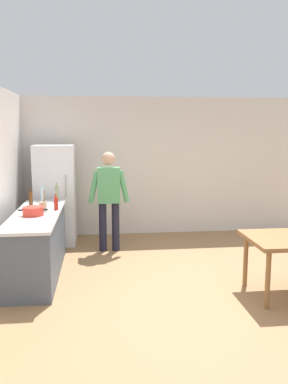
{
  "coord_description": "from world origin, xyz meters",
  "views": [
    {
      "loc": [
        -1.13,
        -4.83,
        2.06
      ],
      "look_at": [
        -0.45,
        0.98,
        1.15
      ],
      "focal_mm": 37.24,
      "sensor_mm": 36.0,
      "label": 1
    }
  ],
  "objects_px": {
    "bottle_water_clear": "(43,194)",
    "bottle_sauce_red": "(56,204)",
    "bottle_vinegar_tall": "(57,194)",
    "person": "(109,195)",
    "refrigerator": "(55,195)",
    "bottle_beer_brown": "(31,198)",
    "utensil_jar": "(43,206)",
    "cooking_pot": "(33,211)"
  },
  "relations": [
    {
      "from": "refrigerator",
      "to": "bottle_water_clear",
      "type": "xyz_separation_m",
      "value": [
        -0.14,
        -0.64,
        0.13
      ]
    },
    {
      "from": "cooking_pot",
      "to": "bottle_beer_brown",
      "type": "relative_size",
      "value": 1.54
    },
    {
      "from": "utensil_jar",
      "to": "bottle_sauce_red",
      "type": "distance_m",
      "value": 0.2
    },
    {
      "from": "refrigerator",
      "to": "cooking_pot",
      "type": "distance_m",
      "value": 1.75
    },
    {
      "from": "refrigerator",
      "to": "bottle_beer_brown",
      "type": "xyz_separation_m",
      "value": [
        -0.28,
        -0.93,
        0.11
      ]
    },
    {
      "from": "bottle_water_clear",
      "to": "bottle_beer_brown",
      "type": "height_order",
      "value": "bottle_water_clear"
    },
    {
      "from": "refrigerator",
      "to": "bottle_water_clear",
      "type": "bearing_deg",
      "value": -101.92
    },
    {
      "from": "bottle_sauce_red",
      "to": "bottle_vinegar_tall",
      "type": "height_order",
      "value": "bottle_vinegar_tall"
    },
    {
      "from": "bottle_sauce_red",
      "to": "bottle_beer_brown",
      "type": "xyz_separation_m",
      "value": [
        -0.44,
        0.47,
        0.01
      ]
    },
    {
      "from": "cooking_pot",
      "to": "utensil_jar",
      "type": "xyz_separation_m",
      "value": [
        0.1,
        0.25,
        0.02
      ]
    },
    {
      "from": "refrigerator",
      "to": "person",
      "type": "height_order",
      "value": "refrigerator"
    },
    {
      "from": "bottle_sauce_red",
      "to": "bottle_beer_brown",
      "type": "height_order",
      "value": "bottle_beer_brown"
    },
    {
      "from": "bottle_water_clear",
      "to": "bottle_beer_brown",
      "type": "distance_m",
      "value": 0.32
    },
    {
      "from": "bottle_water_clear",
      "to": "bottle_vinegar_tall",
      "type": "distance_m",
      "value": 0.24
    },
    {
      "from": "utensil_jar",
      "to": "bottle_vinegar_tall",
      "type": "xyz_separation_m",
      "value": [
        0.12,
        0.8,
        0.06
      ]
    },
    {
      "from": "person",
      "to": "bottle_water_clear",
      "type": "height_order",
      "value": "person"
    },
    {
      "from": "utensil_jar",
      "to": "bottle_vinegar_tall",
      "type": "bearing_deg",
      "value": 81.62
    },
    {
      "from": "cooking_pot",
      "to": "bottle_beer_brown",
      "type": "xyz_separation_m",
      "value": [
        -0.16,
        0.82,
        0.05
      ]
    },
    {
      "from": "cooking_pot",
      "to": "bottle_vinegar_tall",
      "type": "height_order",
      "value": "bottle_vinegar_tall"
    },
    {
      "from": "refrigerator",
      "to": "bottle_beer_brown",
      "type": "height_order",
      "value": "refrigerator"
    },
    {
      "from": "bottle_beer_brown",
      "to": "bottle_vinegar_tall",
      "type": "bearing_deg",
      "value": 31.52
    },
    {
      "from": "bottle_sauce_red",
      "to": "bottle_vinegar_tall",
      "type": "relative_size",
      "value": 0.75
    },
    {
      "from": "cooking_pot",
      "to": "refrigerator",
      "type": "bearing_deg",
      "value": 86.11
    },
    {
      "from": "person",
      "to": "bottle_vinegar_tall",
      "type": "relative_size",
      "value": 5.31
    },
    {
      "from": "cooking_pot",
      "to": "bottle_vinegar_tall",
      "type": "distance_m",
      "value": 1.08
    },
    {
      "from": "utensil_jar",
      "to": "bottle_water_clear",
      "type": "xyz_separation_m",
      "value": [
        -0.12,
        0.85,
        0.05
      ]
    },
    {
      "from": "cooking_pot",
      "to": "bottle_vinegar_tall",
      "type": "bearing_deg",
      "value": 78.26
    },
    {
      "from": "person",
      "to": "bottle_vinegar_tall",
      "type": "xyz_separation_m",
      "value": [
        -0.85,
        -0.14,
        0.06
      ]
    },
    {
      "from": "bottle_sauce_red",
      "to": "bottle_beer_brown",
      "type": "distance_m",
      "value": 0.64
    },
    {
      "from": "person",
      "to": "bottle_water_clear",
      "type": "distance_m",
      "value": 1.09
    },
    {
      "from": "utensil_jar",
      "to": "bottle_beer_brown",
      "type": "bearing_deg",
      "value": 114.77
    },
    {
      "from": "utensil_jar",
      "to": "bottle_water_clear",
      "type": "height_order",
      "value": "utensil_jar"
    },
    {
      "from": "refrigerator",
      "to": "person",
      "type": "xyz_separation_m",
      "value": [
        0.95,
        -0.55,
        0.08
      ]
    },
    {
      "from": "bottle_water_clear",
      "to": "bottle_sauce_red",
      "type": "distance_m",
      "value": 0.81
    },
    {
      "from": "bottle_sauce_red",
      "to": "person",
      "type": "bearing_deg",
      "value": 46.75
    },
    {
      "from": "person",
      "to": "bottle_beer_brown",
      "type": "distance_m",
      "value": 1.29
    },
    {
      "from": "cooking_pot",
      "to": "bottle_vinegar_tall",
      "type": "xyz_separation_m",
      "value": [
        0.22,
        1.05,
        0.08
      ]
    },
    {
      "from": "bottle_water_clear",
      "to": "bottle_beer_brown",
      "type": "bearing_deg",
      "value": -116.75
    },
    {
      "from": "person",
      "to": "bottle_sauce_red",
      "type": "xyz_separation_m",
      "value": [
        -0.79,
        -0.84,
        0.02
      ]
    },
    {
      "from": "bottle_water_clear",
      "to": "refrigerator",
      "type": "bearing_deg",
      "value": 78.08
    },
    {
      "from": "utensil_jar",
      "to": "bottle_sauce_red",
      "type": "relative_size",
      "value": 1.33
    },
    {
      "from": "cooking_pot",
      "to": "bottle_sauce_red",
      "type": "height_order",
      "value": "bottle_sauce_red"
    }
  ]
}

